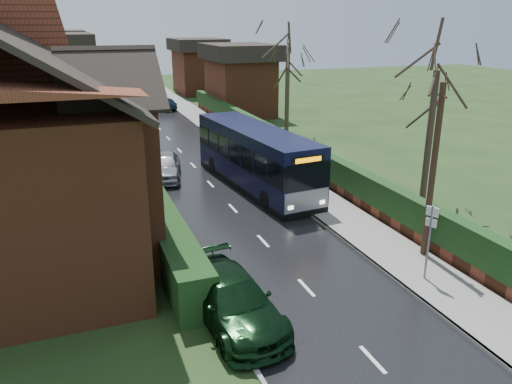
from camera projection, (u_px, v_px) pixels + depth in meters
name	position (u px, v px, depth m)	size (l,w,h in m)	color
ground	(283.00, 263.00, 18.50)	(140.00, 140.00, 0.00)	#304B20
road	(210.00, 184.00, 27.36)	(6.00, 100.00, 0.02)	black
pavement	(282.00, 175.00, 28.75)	(2.50, 100.00, 0.14)	slate
kerb_right	(262.00, 177.00, 28.35)	(0.12, 100.00, 0.14)	gray
kerb_left	(155.00, 190.00, 26.34)	(0.12, 100.00, 0.10)	gray
front_hedge	(153.00, 210.00, 21.39)	(1.20, 16.00, 1.60)	black
picket_fence	(171.00, 216.00, 21.75)	(0.10, 16.00, 0.90)	#968D66
right_wall_hedge	(306.00, 157.00, 28.95)	(0.60, 50.00, 1.80)	brown
brick_house	(17.00, 139.00, 18.43)	(9.30, 14.60, 10.30)	brown
bus	(256.00, 158.00, 26.54)	(3.46, 10.70, 3.19)	black
car_silver	(164.00, 166.00, 28.19)	(1.77, 4.40, 1.50)	#B9B7BC
car_green	(233.00, 300.00, 14.68)	(2.01, 4.95, 1.44)	black
car_distant	(163.00, 104.00, 49.94)	(1.24, 3.55, 1.17)	#101E31
bus_stop_sign	(430.00, 233.00, 16.57)	(0.23, 0.41, 2.79)	slate
telegraph_pole	(433.00, 174.00, 17.87)	(0.37, 0.81, 6.55)	black
tree_right_near	(438.00, 61.00, 22.39)	(4.22, 4.22, 9.12)	#35261F
tree_right_far	(288.00, 47.00, 36.80)	(4.61, 4.61, 8.91)	#342A1F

